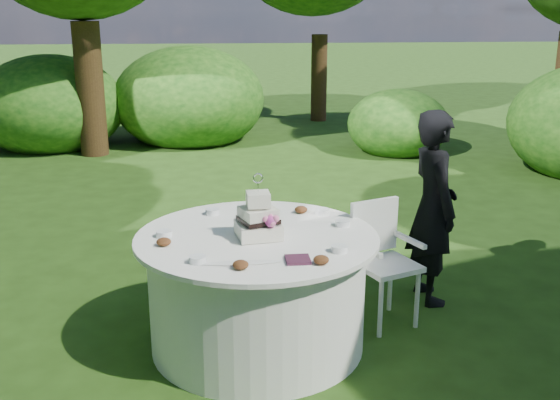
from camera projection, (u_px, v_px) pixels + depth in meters
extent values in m
plane|color=#1F3A0F|center=(258.00, 343.00, 4.40)|extent=(80.00, 80.00, 0.00)
cube|color=#451D33|center=(298.00, 260.00, 3.75)|extent=(0.14, 0.14, 0.02)
ellipsoid|color=white|center=(241.00, 263.00, 3.71)|extent=(0.48, 0.07, 0.01)
imported|color=black|center=(433.00, 207.00, 4.89)|extent=(0.39, 0.56, 1.47)
cylinder|color=white|center=(257.00, 293.00, 4.29)|extent=(1.40, 1.40, 0.74)
cylinder|color=white|center=(257.00, 237.00, 4.18)|extent=(1.56, 1.56, 0.03)
cube|color=silver|center=(258.00, 230.00, 4.13)|extent=(0.30, 0.30, 0.09)
cube|color=beige|center=(258.00, 215.00, 4.10)|extent=(0.26, 0.26, 0.09)
cube|color=white|center=(258.00, 199.00, 4.08)|extent=(0.15, 0.15, 0.09)
cube|color=black|center=(258.00, 220.00, 4.11)|extent=(0.28, 0.28, 0.03)
sphere|color=#BD3796|center=(271.00, 221.00, 4.02)|extent=(0.07, 0.07, 0.07)
cylinder|color=silver|center=(258.00, 188.00, 4.06)|extent=(0.01, 0.01, 0.05)
torus|color=silver|center=(258.00, 178.00, 4.04)|extent=(0.07, 0.02, 0.07)
cube|color=white|center=(387.00, 265.00, 4.56)|extent=(0.50, 0.50, 0.04)
cube|color=white|center=(374.00, 226.00, 4.64)|extent=(0.37, 0.17, 0.38)
cylinder|color=silver|center=(380.00, 309.00, 4.43)|extent=(0.03, 0.03, 0.42)
cylinder|color=silver|center=(417.00, 300.00, 4.56)|extent=(0.03, 0.03, 0.42)
cylinder|color=silver|center=(355.00, 292.00, 4.69)|extent=(0.03, 0.03, 0.42)
cylinder|color=white|center=(390.00, 284.00, 4.83)|extent=(0.03, 0.03, 0.42)
cube|color=silver|center=(366.00, 248.00, 4.44)|extent=(0.16, 0.34, 0.03)
cube|color=white|center=(409.00, 240.00, 4.60)|extent=(0.16, 0.34, 0.03)
cylinder|color=white|center=(322.00, 212.00, 4.60)|extent=(0.10, 0.10, 0.04)
cylinder|color=white|center=(339.00, 249.00, 3.89)|extent=(0.10, 0.10, 0.04)
cylinder|color=white|center=(343.00, 223.00, 4.35)|extent=(0.10, 0.10, 0.04)
cylinder|color=white|center=(213.00, 212.00, 4.60)|extent=(0.10, 0.10, 0.04)
cylinder|color=white|center=(198.00, 259.00, 3.72)|extent=(0.10, 0.10, 0.04)
cylinder|color=white|center=(164.00, 234.00, 4.15)|extent=(0.10, 0.10, 0.04)
ellipsoid|color=#562D16|center=(164.00, 242.00, 3.99)|extent=(0.09, 0.09, 0.05)
ellipsoid|color=#562D16|center=(321.00, 260.00, 3.70)|extent=(0.09, 0.09, 0.05)
ellipsoid|color=#562D16|center=(241.00, 265.00, 3.63)|extent=(0.09, 0.09, 0.05)
ellipsoid|color=#562D16|center=(301.00, 209.00, 4.63)|extent=(0.09, 0.09, 0.05)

